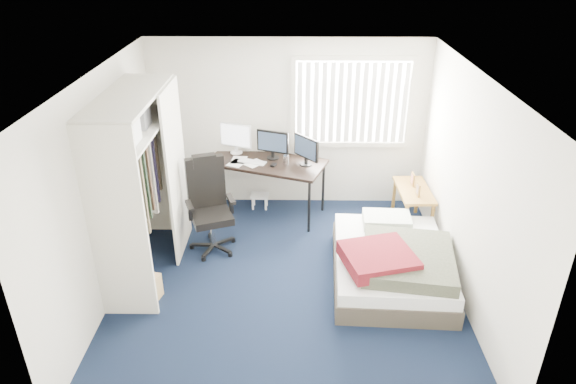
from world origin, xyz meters
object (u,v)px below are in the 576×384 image
(desk, at_px, (267,159))
(nightstand, at_px, (414,194))
(office_chair, at_px, (210,214))
(bed, at_px, (392,262))

(desk, xyz_separation_m, nightstand, (2.06, -0.43, -0.32))
(office_chair, xyz_separation_m, nightstand, (2.76, 0.55, 0.04))
(office_chair, relative_size, nightstand, 1.45)
(desk, bearing_deg, bed, -47.56)
(desk, xyz_separation_m, bed, (1.57, -1.72, -0.58))
(bed, bearing_deg, nightstand, 69.14)
(desk, distance_m, nightstand, 2.13)
(office_chair, height_order, nightstand, office_chair)
(office_chair, bearing_deg, nightstand, 11.29)
(nightstand, xyz_separation_m, bed, (-0.49, -1.29, -0.26))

